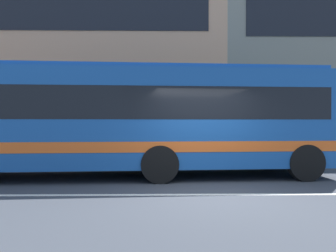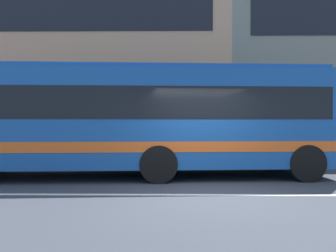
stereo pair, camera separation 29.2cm
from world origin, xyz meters
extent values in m
plane|color=#383D45|center=(0.00, 0.00, 0.00)|extent=(160.00, 160.00, 0.00)
cube|color=silver|center=(0.00, 0.00, 0.00)|extent=(60.00, 0.16, 0.01)
cube|color=#18431C|center=(1.84, 6.42, 0.54)|extent=(13.09, 1.10, 1.09)
cube|color=tan|center=(-9.89, 15.05, 6.45)|extent=(24.05, 11.36, 12.91)
cube|color=#184B93|center=(-1.98, 2.53, 1.71)|extent=(11.54, 3.31, 2.72)
cube|color=black|center=(-1.98, 2.53, 2.12)|extent=(10.86, 3.28, 0.87)
cube|color=#DC5A1E|center=(-1.98, 2.53, 0.96)|extent=(11.31, 3.32, 0.28)
cube|color=#194B96|center=(-1.98, 2.53, 3.13)|extent=(11.05, 2.87, 0.12)
cylinder|color=black|center=(-1.20, 1.41, 0.50)|extent=(1.02, 0.35, 1.00)
cylinder|color=black|center=(-1.36, 3.74, 0.50)|extent=(1.02, 0.35, 1.00)
cylinder|color=black|center=(2.78, 1.68, 0.50)|extent=(1.02, 0.35, 1.00)
cylinder|color=black|center=(2.62, 4.01, 0.50)|extent=(1.02, 0.35, 1.00)
camera|label=1|loc=(-1.12, -7.30, 1.60)|focal=35.50mm
camera|label=2|loc=(-0.83, -7.30, 1.60)|focal=35.50mm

